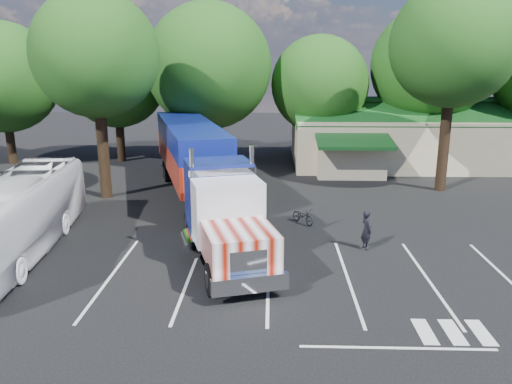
{
  "coord_description": "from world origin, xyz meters",
  "views": [
    {
      "loc": [
        0.11,
        -24.61,
        8.48
      ],
      "look_at": [
        -0.69,
        -0.04,
        2.0
      ],
      "focal_mm": 35.0,
      "sensor_mm": 36.0,
      "label": 1
    }
  ],
  "objects_px": {
    "woman": "(366,230)",
    "tour_bus": "(14,216)",
    "semi_truck": "(197,161)",
    "silver_sedan": "(424,164)",
    "bicycle": "(303,216)"
  },
  "relations": [
    {
      "from": "semi_truck",
      "to": "woman",
      "type": "relative_size",
      "value": 12.54
    },
    {
      "from": "semi_truck",
      "to": "tour_bus",
      "type": "relative_size",
      "value": 1.84
    },
    {
      "from": "woman",
      "to": "bicycle",
      "type": "bearing_deg",
      "value": 19.31
    },
    {
      "from": "semi_truck",
      "to": "woman",
      "type": "bearing_deg",
      "value": -53.74
    },
    {
      "from": "tour_bus",
      "to": "silver_sedan",
      "type": "bearing_deg",
      "value": 31.2
    },
    {
      "from": "bicycle",
      "to": "silver_sedan",
      "type": "xyz_separation_m",
      "value": [
        10.2,
        13.0,
        0.26
      ]
    },
    {
      "from": "semi_truck",
      "to": "tour_bus",
      "type": "height_order",
      "value": "semi_truck"
    },
    {
      "from": "tour_bus",
      "to": "silver_sedan",
      "type": "distance_m",
      "value": 29.37
    },
    {
      "from": "semi_truck",
      "to": "silver_sedan",
      "type": "bearing_deg",
      "value": 14.91
    },
    {
      "from": "woman",
      "to": "tour_bus",
      "type": "height_order",
      "value": "tour_bus"
    },
    {
      "from": "bicycle",
      "to": "tour_bus",
      "type": "distance_m",
      "value": 14.07
    },
    {
      "from": "woman",
      "to": "silver_sedan",
      "type": "distance_m",
      "value": 18.27
    },
    {
      "from": "semi_truck",
      "to": "tour_bus",
      "type": "bearing_deg",
      "value": -149.28
    },
    {
      "from": "woman",
      "to": "semi_truck",
      "type": "bearing_deg",
      "value": 35.83
    },
    {
      "from": "tour_bus",
      "to": "woman",
      "type": "bearing_deg",
      "value": -2.12
    }
  ]
}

